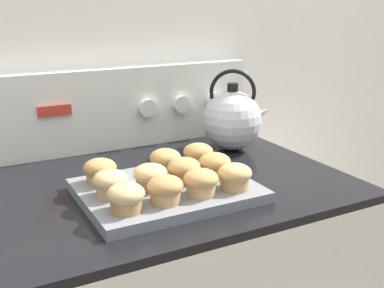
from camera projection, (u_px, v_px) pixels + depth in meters
name	position (u px, v px, depth m)	size (l,w,h in m)	color
wall_back	(108.00, 30.00, 1.28)	(8.00, 0.05, 2.40)	white
control_panel	(118.00, 108.00, 1.29)	(0.77, 0.07, 0.22)	silver
muffin_pan	(167.00, 191.00, 0.99)	(0.35, 0.27, 0.02)	slate
muffin_r0_c0	(126.00, 197.00, 0.86)	(0.07, 0.07, 0.05)	#A37A4C
muffin_r0_c1	(165.00, 189.00, 0.89)	(0.07, 0.07, 0.05)	tan
muffin_r0_c2	(201.00, 182.00, 0.93)	(0.07, 0.07, 0.05)	tan
muffin_r0_c3	(235.00, 176.00, 0.96)	(0.07, 0.07, 0.05)	tan
muffin_r1_c0	(111.00, 183.00, 0.92)	(0.07, 0.07, 0.05)	tan
muffin_r1_c1	(150.00, 176.00, 0.96)	(0.07, 0.07, 0.05)	#A37A4C
muffin_r1_c2	(184.00, 170.00, 0.99)	(0.07, 0.07, 0.05)	olive
muffin_r1_c3	(215.00, 165.00, 1.02)	(0.07, 0.07, 0.05)	#A37A4C
muffin_r2_c0	(100.00, 171.00, 0.99)	(0.07, 0.07, 0.05)	tan
muffin_r2_c2	(167.00, 160.00, 1.05)	(0.07, 0.07, 0.05)	tan
muffin_r2_c3	(198.00, 154.00, 1.09)	(0.07, 0.07, 0.05)	tan
tea_kettle	(232.00, 119.00, 1.27)	(0.18, 0.16, 0.22)	silver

